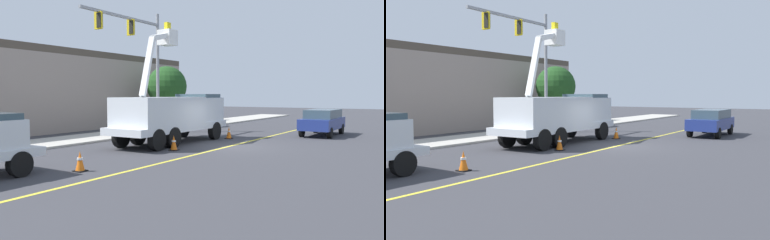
% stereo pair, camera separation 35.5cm
% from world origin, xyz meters
% --- Properties ---
extents(ground, '(120.00, 120.00, 0.00)m').
position_xyz_m(ground, '(0.00, 0.00, 0.00)').
color(ground, '#38383D').
extents(sidewalk_far_side, '(60.01, 3.70, 0.12)m').
position_xyz_m(sidewalk_far_side, '(-0.01, 8.71, 0.06)').
color(sidewalk_far_side, '#B2ADA3').
rests_on(sidewalk_far_side, ground).
extents(lane_centre_stripe, '(50.00, 0.24, 0.01)m').
position_xyz_m(lane_centre_stripe, '(0.00, 0.00, 0.00)').
color(lane_centre_stripe, yellow).
rests_on(lane_centre_stripe, ground).
extents(utility_bucket_truck, '(8.20, 3.25, 6.94)m').
position_xyz_m(utility_bucket_truck, '(-0.43, 3.32, 1.61)').
color(utility_bucket_truck, silver).
rests_on(utility_bucket_truck, ground).
extents(passing_minivan, '(4.80, 1.96, 1.69)m').
position_xyz_m(passing_minivan, '(8.02, -2.67, 0.97)').
color(passing_minivan, navy).
rests_on(passing_minivan, ground).
extents(traffic_cone_mid_front, '(0.40, 0.40, 0.71)m').
position_xyz_m(traffic_cone_mid_front, '(-8.84, 1.38, 0.35)').
color(traffic_cone_mid_front, black).
rests_on(traffic_cone_mid_front, ground).
extents(traffic_cone_mid_rear, '(0.40, 0.40, 0.72)m').
position_xyz_m(traffic_cone_mid_rear, '(-2.85, 1.59, 0.35)').
color(traffic_cone_mid_rear, black).
rests_on(traffic_cone_mid_rear, ground).
extents(traffic_cone_trailing, '(0.40, 0.40, 0.72)m').
position_xyz_m(traffic_cone_trailing, '(3.04, 1.62, 0.35)').
color(traffic_cone_trailing, black).
rests_on(traffic_cone_trailing, ground).
extents(traffic_signal_mast, '(7.15, 0.56, 8.24)m').
position_xyz_m(traffic_signal_mast, '(2.02, 7.70, 5.68)').
color(traffic_signal_mast, gray).
rests_on(traffic_signal_mast, ground).
extents(commercial_building_backdrop, '(27.31, 8.20, 5.93)m').
position_xyz_m(commercial_building_backdrop, '(0.66, 16.93, 2.97)').
color(commercial_building_backdrop, gray).
rests_on(commercial_building_backdrop, ground).
extents(street_tree_right, '(3.31, 3.31, 5.00)m').
position_xyz_m(street_tree_right, '(8.34, 10.05, 3.33)').
color(street_tree_right, brown).
rests_on(street_tree_right, ground).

